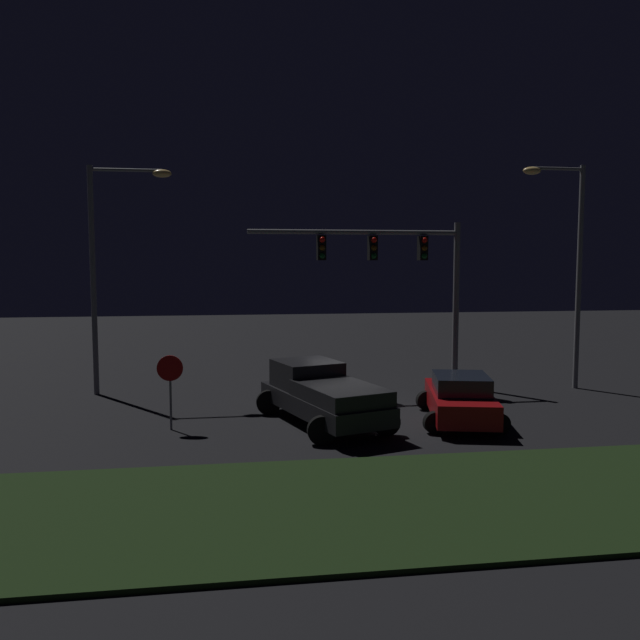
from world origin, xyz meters
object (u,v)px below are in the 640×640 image
pickup_truck (321,391)px  car_sedan (460,398)px  street_lamp_right (568,251)px  stop_sign (170,378)px  street_lamp_left (109,251)px  traffic_signal_gantry (397,264)px

pickup_truck → car_sedan: 4.32m
street_lamp_right → stop_sign: (-14.79, -4.14, -3.84)m
car_sedan → street_lamp_right: size_ratio=0.54×
street_lamp_right → car_sedan: bearing=-143.2°
street_lamp_left → car_sedan: bearing=-27.8°
stop_sign → street_lamp_right: bearing=15.7°
pickup_truck → street_lamp_left: 9.99m
car_sedan → stop_sign: 8.84m
traffic_signal_gantry → street_lamp_right: 6.65m
car_sedan → traffic_signal_gantry: (-0.57, 5.52, 4.16)m
car_sedan → street_lamp_left: 13.68m
street_lamp_left → pickup_truck: bearing=-37.9°
car_sedan → street_lamp_left: (-11.39, 6.01, 4.61)m
pickup_truck → stop_sign: (-4.51, -0.15, 0.56)m
car_sedan → traffic_signal_gantry: traffic_signal_gantry is taller
car_sedan → street_lamp_right: (5.99, 4.47, 4.66)m
traffic_signal_gantry → street_lamp_left: (-10.82, 0.49, 0.45)m
street_lamp_left → stop_sign: size_ratio=3.80×
pickup_truck → stop_sign: 4.55m
traffic_signal_gantry → stop_sign: bearing=-147.8°
pickup_truck → car_sedan: bearing=-114.3°
street_lamp_left → street_lamp_right: street_lamp_right is taller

